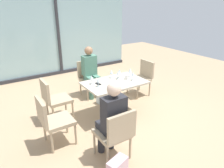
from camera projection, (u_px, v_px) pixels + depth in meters
ground_plane at (115, 113)px, 4.48m from camera, size 12.00×12.00×0.00m
window_wall_backdrop at (58, 37)px, 6.50m from camera, size 4.91×0.10×2.70m
dining_table_main at (115, 91)px, 4.28m from camera, size 1.25×0.78×0.73m
chair_near_window at (89, 76)px, 5.20m from camera, size 0.46×0.51×0.87m
chair_front_left at (116, 132)px, 3.00m from camera, size 0.46×0.50×0.87m
chair_side_end at (52, 119)px, 3.34m from camera, size 0.50×0.46×0.87m
chair_far_right at (142, 76)px, 5.23m from camera, size 0.50×0.46×0.87m
chair_far_left at (54, 97)px, 4.07m from camera, size 0.50×0.46×0.87m
person_near_window at (91, 70)px, 5.04m from camera, size 0.34×0.39×1.26m
person_front_left at (112, 117)px, 3.01m from camera, size 0.34×0.39×1.26m
wine_glass_0 at (130, 71)px, 4.47m from camera, size 0.07×0.07×0.18m
wine_glass_1 at (111, 72)px, 4.38m from camera, size 0.07×0.07×0.18m
wine_glass_2 at (118, 73)px, 4.31m from camera, size 0.07×0.07×0.18m
wine_glass_3 at (92, 78)px, 4.05m from camera, size 0.07×0.07×0.18m
wine_glass_4 at (119, 72)px, 4.40m from camera, size 0.07×0.07×0.18m
wine_glass_5 at (98, 80)px, 3.94m from camera, size 0.07×0.07×0.18m
wine_glass_6 at (133, 74)px, 4.25m from camera, size 0.07×0.07×0.18m
coffee_cup at (127, 77)px, 4.34m from camera, size 0.08×0.08×0.09m
cell_phone_on_table at (98, 84)px, 4.10m from camera, size 0.07×0.14×0.01m
handbag_0 at (108, 96)px, 4.97m from camera, size 0.34×0.27×0.28m
handbag_1 at (117, 168)px, 2.83m from camera, size 0.33×0.24×0.28m
handbag_2 at (103, 97)px, 4.91m from camera, size 0.33×0.22×0.28m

